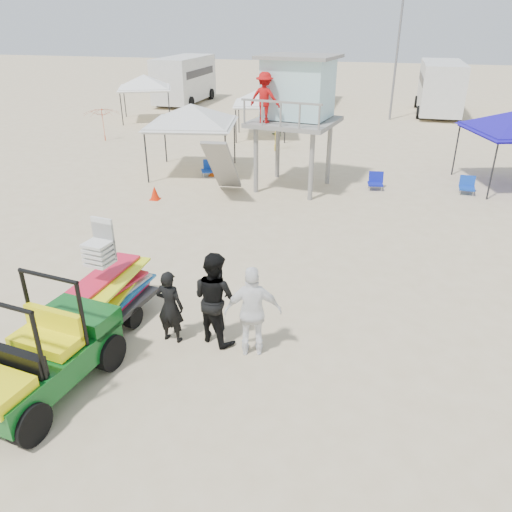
% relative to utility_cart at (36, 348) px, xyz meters
% --- Properties ---
extents(ground, '(140.00, 140.00, 0.00)m').
position_rel_utility_cart_xyz_m(ground, '(2.36, 0.65, -0.96)').
color(ground, beige).
rests_on(ground, ground).
extents(utility_cart, '(1.69, 2.85, 2.05)m').
position_rel_utility_cart_xyz_m(utility_cart, '(0.00, 0.00, 0.00)').
color(utility_cart, '#0C5018').
rests_on(utility_cart, ground).
extents(surf_trailer, '(1.46, 2.35, 2.07)m').
position_rel_utility_cart_xyz_m(surf_trailer, '(0.01, 2.34, -0.11)').
color(surf_trailer, black).
rests_on(surf_trailer, ground).
extents(man_left, '(0.59, 0.41, 1.56)m').
position_rel_utility_cart_xyz_m(man_left, '(1.52, 2.04, -0.18)').
color(man_left, black).
rests_on(man_left, ground).
extents(man_mid, '(1.16, 1.06, 1.93)m').
position_rel_utility_cart_xyz_m(man_mid, '(2.37, 2.29, 0.01)').
color(man_mid, black).
rests_on(man_mid, ground).
extents(man_right, '(1.17, 0.73, 1.86)m').
position_rel_utility_cart_xyz_m(man_right, '(3.22, 2.04, -0.03)').
color(man_right, white).
rests_on(man_right, ground).
extents(lifeguard_tower, '(3.33, 3.33, 4.62)m').
position_rel_utility_cart_xyz_m(lifeguard_tower, '(1.92, 12.57, 2.49)').
color(lifeguard_tower, gray).
rests_on(lifeguard_tower, ground).
extents(canopy_white_a, '(3.79, 3.79, 3.20)m').
position_rel_utility_cart_xyz_m(canopy_white_a, '(-2.38, 13.45, 1.70)').
color(canopy_white_a, black).
rests_on(canopy_white_a, ground).
extents(canopy_white_b, '(3.90, 3.90, 3.13)m').
position_rel_utility_cart_xyz_m(canopy_white_b, '(-9.40, 23.56, 1.63)').
color(canopy_white_b, black).
rests_on(canopy_white_b, ground).
extents(canopy_white_c, '(3.20, 3.20, 2.96)m').
position_rel_utility_cart_xyz_m(canopy_white_c, '(-1.29, 20.58, 1.46)').
color(canopy_white_c, black).
rests_on(canopy_white_c, ground).
extents(umbrella_a, '(1.86, 1.90, 1.70)m').
position_rel_utility_cart_xyz_m(umbrella_a, '(-9.04, 17.73, -0.10)').
color(umbrella_a, red).
rests_on(umbrella_a, ground).
extents(umbrella_b, '(3.03, 3.03, 1.95)m').
position_rel_utility_cart_xyz_m(umbrella_b, '(0.14, 17.85, 0.02)').
color(umbrella_b, gold).
rests_on(umbrella_b, ground).
extents(cone_near, '(0.34, 0.34, 0.50)m').
position_rel_utility_cart_xyz_m(cone_near, '(-1.45, 13.19, -0.71)').
color(cone_near, '#DC4A06').
rests_on(cone_near, ground).
extents(cone_far, '(0.34, 0.34, 0.50)m').
position_rel_utility_cart_xyz_m(cone_far, '(-2.50, 9.85, -0.71)').
color(cone_far, red).
rests_on(cone_far, ground).
extents(beach_chair_a, '(0.70, 0.78, 0.64)m').
position_rel_utility_cart_xyz_m(beach_chair_a, '(-1.62, 13.20, -0.64)').
color(beach_chair_a, '#0E34A0').
rests_on(beach_chair_a, ground).
extents(beach_chair_b, '(0.61, 0.65, 0.64)m').
position_rel_utility_cart_xyz_m(beach_chair_b, '(5.08, 13.11, -0.64)').
color(beach_chair_b, '#0F18A3').
rests_on(beach_chair_b, ground).
extents(beach_chair_c, '(0.57, 0.61, 0.64)m').
position_rel_utility_cart_xyz_m(beach_chair_c, '(8.38, 13.42, -0.64)').
color(beach_chair_c, '#0F3BAB').
rests_on(beach_chair_c, ground).
extents(rv_far_left, '(2.64, 6.80, 3.25)m').
position_rel_utility_cart_xyz_m(rv_far_left, '(-9.64, 30.64, 0.84)').
color(rv_far_left, silver).
rests_on(rv_far_left, ground).
extents(rv_mid_left, '(2.65, 6.50, 3.25)m').
position_rel_utility_cart_xyz_m(rv_mid_left, '(-0.64, 32.14, 0.84)').
color(rv_mid_left, silver).
rests_on(rv_mid_left, ground).
extents(rv_mid_right, '(2.64, 7.00, 3.25)m').
position_rel_utility_cart_xyz_m(rv_mid_right, '(8.36, 30.64, 0.84)').
color(rv_mid_right, silver).
rests_on(rv_mid_right, ground).
extents(light_pole_left, '(0.14, 0.14, 8.00)m').
position_rel_utility_cart_xyz_m(light_pole_left, '(5.36, 27.65, 3.04)').
color(light_pole_left, slate).
rests_on(light_pole_left, ground).
extents(distant_beachgoers, '(15.63, 10.79, 1.78)m').
position_rel_utility_cart_xyz_m(distant_beachgoers, '(3.24, 23.74, -0.09)').
color(distant_beachgoers, '#637F4C').
rests_on(distant_beachgoers, ground).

